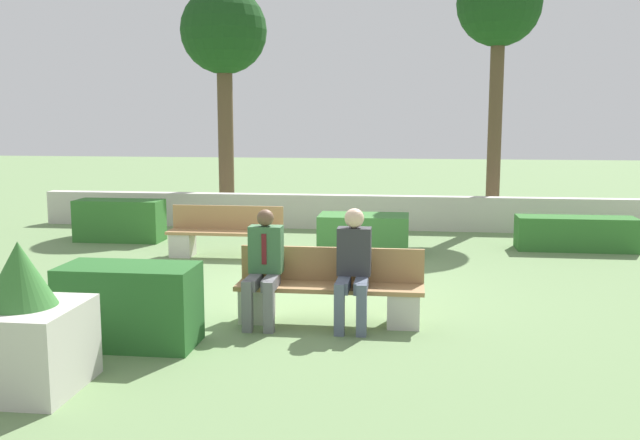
{
  "coord_description": "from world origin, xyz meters",
  "views": [
    {
      "loc": [
        1.41,
        -9.39,
        2.37
      ],
      "look_at": [
        0.16,
        0.5,
        0.9
      ],
      "focal_mm": 40.0,
      "sensor_mm": 36.0,
      "label": 1
    }
  ],
  "objects_px": {
    "tree_leftmost": "(224,37)",
    "tree_center_left": "(499,11)",
    "bench_left_side": "(225,237)",
    "planter_corner_left": "(23,331)",
    "person_seated_woman": "(353,263)",
    "person_seated_man": "(264,262)",
    "bench_front": "(330,294)"
  },
  "relations": [
    {
      "from": "tree_leftmost",
      "to": "tree_center_left",
      "type": "height_order",
      "value": "tree_center_left"
    },
    {
      "from": "bench_left_side",
      "to": "tree_center_left",
      "type": "xyz_separation_m",
      "value": [
        4.85,
        4.05,
        4.18
      ]
    },
    {
      "from": "planter_corner_left",
      "to": "tree_leftmost",
      "type": "relative_size",
      "value": 0.25
    },
    {
      "from": "tree_leftmost",
      "to": "bench_left_side",
      "type": "bearing_deg",
      "value": -75.78
    },
    {
      "from": "person_seated_woman",
      "to": "planter_corner_left",
      "type": "distance_m",
      "value": 3.49
    },
    {
      "from": "tree_leftmost",
      "to": "tree_center_left",
      "type": "distance_m",
      "value": 6.07
    },
    {
      "from": "person_seated_man",
      "to": "planter_corner_left",
      "type": "distance_m",
      "value": 2.77
    },
    {
      "from": "bench_front",
      "to": "person_seated_woman",
      "type": "bearing_deg",
      "value": -26.83
    },
    {
      "from": "bench_left_side",
      "to": "tree_center_left",
      "type": "relative_size",
      "value": 0.35
    },
    {
      "from": "person_seated_man",
      "to": "tree_center_left",
      "type": "xyz_separation_m",
      "value": [
        3.4,
        7.81,
        3.79
      ]
    },
    {
      "from": "person_seated_man",
      "to": "planter_corner_left",
      "type": "xyz_separation_m",
      "value": [
        -1.67,
        -2.21,
        -0.19
      ]
    },
    {
      "from": "bench_left_side",
      "to": "tree_center_left",
      "type": "distance_m",
      "value": 7.57
    },
    {
      "from": "bench_left_side",
      "to": "person_seated_man",
      "type": "height_order",
      "value": "person_seated_man"
    },
    {
      "from": "bench_left_side",
      "to": "person_seated_man",
      "type": "relative_size",
      "value": 1.47
    },
    {
      "from": "tree_center_left",
      "to": "tree_leftmost",
      "type": "bearing_deg",
      "value": 174.13
    },
    {
      "from": "bench_front",
      "to": "person_seated_man",
      "type": "height_order",
      "value": "person_seated_man"
    },
    {
      "from": "bench_left_side",
      "to": "person_seated_woman",
      "type": "bearing_deg",
      "value": -60.48
    },
    {
      "from": "planter_corner_left",
      "to": "tree_center_left",
      "type": "bearing_deg",
      "value": 63.15
    },
    {
      "from": "bench_front",
      "to": "planter_corner_left",
      "type": "height_order",
      "value": "planter_corner_left"
    },
    {
      "from": "planter_corner_left",
      "to": "tree_leftmost",
      "type": "height_order",
      "value": "tree_leftmost"
    },
    {
      "from": "bench_front",
      "to": "tree_leftmost",
      "type": "distance_m",
      "value": 9.71
    },
    {
      "from": "person_seated_woman",
      "to": "planter_corner_left",
      "type": "relative_size",
      "value": 1.02
    },
    {
      "from": "tree_leftmost",
      "to": "tree_center_left",
      "type": "xyz_separation_m",
      "value": [
        6.03,
        -0.62,
        0.37
      ]
    },
    {
      "from": "person_seated_woman",
      "to": "planter_corner_left",
      "type": "bearing_deg",
      "value": -140.53
    },
    {
      "from": "tree_center_left",
      "to": "bench_left_side",
      "type": "bearing_deg",
      "value": -140.11
    },
    {
      "from": "person_seated_man",
      "to": "person_seated_woman",
      "type": "height_order",
      "value": "person_seated_woman"
    },
    {
      "from": "tree_leftmost",
      "to": "planter_corner_left",
      "type": "bearing_deg",
      "value": -84.83
    },
    {
      "from": "bench_front",
      "to": "tree_leftmost",
      "type": "bearing_deg",
      "value": 112.14
    },
    {
      "from": "planter_corner_left",
      "to": "bench_left_side",
      "type": "bearing_deg",
      "value": 87.87
    },
    {
      "from": "tree_center_left",
      "to": "planter_corner_left",
      "type": "bearing_deg",
      "value": -116.85
    },
    {
      "from": "person_seated_woman",
      "to": "bench_front",
      "type": "bearing_deg",
      "value": 153.17
    },
    {
      "from": "person_seated_woman",
      "to": "tree_center_left",
      "type": "bearing_deg",
      "value": 73.01
    }
  ]
}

